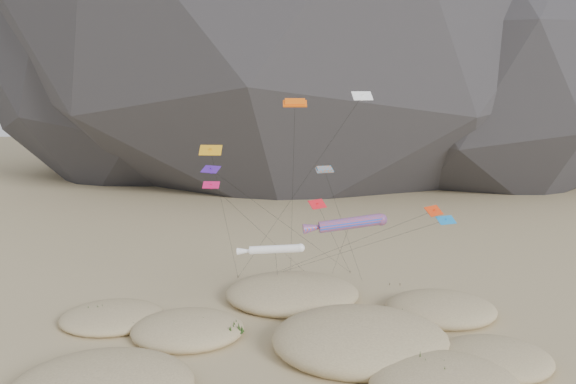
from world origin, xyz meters
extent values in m
plane|color=#CCB789|center=(0.00, 0.00, 0.00)|extent=(500.00, 500.00, 0.00)
ellipsoid|color=#2B2B30|center=(-37.00, 123.00, 44.00)|extent=(136.20, 127.83, 116.00)
ellipsoid|color=black|center=(56.00, 110.00, 38.00)|extent=(130.55, 126.41, 100.00)
ellipsoid|color=#CCB789|center=(10.58, -3.75, 0.70)|extent=(12.59, 10.70, 3.13)
ellipsoid|color=#CCB789|center=(-12.49, 7.46, 0.62)|extent=(11.58, 9.84, 2.76)
ellipsoid|color=#CCB789|center=(4.72, 4.04, 0.99)|extent=(17.25, 14.66, 4.38)
ellipsoid|color=#CCB789|center=(16.60, 0.80, 0.55)|extent=(10.55, 8.97, 2.46)
ellipsoid|color=#CCB789|center=(-1.50, 17.31, 0.75)|extent=(15.99, 13.59, 3.33)
ellipsoid|color=#CCB789|center=(14.99, 12.43, 0.63)|extent=(12.34, 10.49, 2.79)
ellipsoid|color=#CCB789|center=(-21.24, 11.13, 0.49)|extent=(11.18, 9.50, 2.18)
ellipsoid|color=black|center=(-15.78, -2.89, 0.80)|extent=(2.38, 2.03, 0.71)
ellipsoid|color=black|center=(10.72, -3.03, 1.00)|extent=(3.41, 2.92, 1.02)
ellipsoid|color=black|center=(-12.13, 7.24, 0.80)|extent=(2.69, 2.30, 0.81)
ellipsoid|color=black|center=(-7.91, 6.68, 0.70)|extent=(2.37, 2.03, 0.71)
ellipsoid|color=black|center=(3.38, 4.96, 1.10)|extent=(3.62, 3.10, 1.09)
ellipsoid|color=black|center=(4.81, 4.66, 1.00)|extent=(2.54, 2.17, 0.76)
ellipsoid|color=black|center=(0.78, 2.42, 0.90)|extent=(2.27, 1.94, 0.68)
ellipsoid|color=black|center=(17.57, 1.16, 0.60)|extent=(2.33, 2.00, 0.70)
ellipsoid|color=black|center=(-2.82, 16.97, 1.00)|extent=(2.98, 2.55, 0.89)
ellipsoid|color=black|center=(-1.42, 14.16, 0.90)|extent=(2.59, 2.22, 0.78)
ellipsoid|color=black|center=(14.03, 12.69, 0.70)|extent=(2.33, 1.99, 0.70)
ellipsoid|color=black|center=(10.59, 10.92, 0.60)|extent=(2.12, 1.81, 0.64)
ellipsoid|color=black|center=(-22.70, 11.10, 0.50)|extent=(2.24, 1.91, 0.67)
ellipsoid|color=black|center=(-19.28, 8.98, 0.40)|extent=(1.98, 1.70, 0.60)
cylinder|color=#3F2D1E|center=(-5.66, 24.50, 0.15)|extent=(0.08, 0.08, 0.30)
cylinder|color=#3F2D1E|center=(-2.40, 23.85, 0.15)|extent=(0.08, 0.08, 0.30)
cylinder|color=#3F2D1E|center=(1.04, 25.38, 0.15)|extent=(0.08, 0.08, 0.30)
cylinder|color=#3F2D1E|center=(6.70, 26.91, 0.15)|extent=(0.08, 0.08, 0.30)
cylinder|color=#3F2D1E|center=(12.45, 21.73, 0.15)|extent=(0.08, 0.08, 0.30)
cylinder|color=#3F2D1E|center=(-8.58, 25.09, 0.15)|extent=(0.08, 0.08, 0.30)
cylinder|color=#3F2D1E|center=(11.15, 21.82, 0.15)|extent=(0.08, 0.08, 0.30)
cylinder|color=#3F2D1E|center=(-8.31, 22.12, 0.15)|extent=(0.08, 0.08, 0.30)
cylinder|color=#FF4D1A|center=(4.44, 10.88, 10.90)|extent=(6.92, 2.02, 1.93)
sphere|color=#FF4D1A|center=(7.78, 11.28, 11.17)|extent=(1.29, 1.29, 1.29)
cone|color=#FF4D1A|center=(0.76, 10.45, 10.56)|extent=(2.90, 1.43, 1.39)
cylinder|color=black|center=(4.31, 18.74, 5.45)|extent=(0.27, 15.73, 10.92)
cylinder|color=white|center=(-3.52, 8.43, 8.80)|extent=(5.30, 1.36, 1.19)
sphere|color=white|center=(-0.94, 8.17, 9.01)|extent=(0.87, 0.87, 0.87)
cone|color=white|center=(-6.37, 8.73, 8.54)|extent=(2.19, 0.96, 0.89)
cylinder|color=black|center=(-3.36, 15.86, 4.40)|extent=(0.36, 14.88, 8.82)
cube|color=#F45E0C|center=(-1.31, 15.29, 23.27)|extent=(2.62, 1.06, 0.77)
cube|color=#F45E0C|center=(-1.31, 15.29, 23.47)|extent=(2.22, 0.82, 0.75)
cylinder|color=black|center=(-1.42, 20.69, 11.64)|extent=(0.24, 10.81, 23.28)
cube|color=orange|center=(2.00, 15.22, 15.93)|extent=(2.14, 1.35, 0.57)
cube|color=orange|center=(2.00, 15.22, 16.11)|extent=(1.81, 1.10, 0.56)
cylinder|color=black|center=(4.93, 19.43, 7.97)|extent=(5.89, 8.45, 15.95)
cube|color=#1676C2|center=(13.45, 7.19, 12.07)|extent=(2.09, 1.57, 0.66)
cube|color=#1676C2|center=(13.45, 7.19, 11.92)|extent=(0.27, 0.24, 0.65)
cylinder|color=black|center=(3.90, 15.84, 6.06)|extent=(19.13, 17.33, 12.04)
cube|color=#CE1352|center=(-9.90, 8.93, 15.38)|extent=(1.72, 1.01, 0.60)
cube|color=#CE1352|center=(-9.90, 8.93, 15.23)|extent=(0.21, 0.18, 0.58)
cylinder|color=black|center=(-4.43, 17.15, 7.71)|extent=(10.98, 16.48, 15.35)
cube|color=white|center=(5.96, 14.76, 24.11)|extent=(2.36, 1.45, 0.95)
cube|color=white|center=(5.96, 14.76, 23.96)|extent=(0.32, 0.37, 0.73)
cylinder|color=black|center=(-1.31, 19.93, 12.08)|extent=(14.57, 10.37, 24.07)
cube|color=orange|center=(-10.20, 11.68, 18.58)|extent=(2.39, 1.27, 0.99)
cube|color=orange|center=(-10.20, 11.68, 18.43)|extent=(0.30, 0.35, 0.77)
cylinder|color=black|center=(-9.39, 18.39, 9.31)|extent=(1.65, 13.44, 18.54)
cube|color=red|center=(12.28, 7.56, 12.93)|extent=(2.17, 1.98, 0.82)
cube|color=red|center=(12.28, 7.56, 12.78)|extent=(0.35, 0.36, 0.67)
cylinder|color=black|center=(3.31, 16.03, 6.49)|extent=(17.97, 16.96, 12.90)
cube|color=#491DAA|center=(-10.34, 12.60, 16.44)|extent=(2.24, 1.85, 0.66)
cube|color=#491DAA|center=(-10.34, 12.60, 16.29)|extent=(0.29, 0.26, 0.68)
cylinder|color=black|center=(-1.82, 19.75, 8.24)|extent=(17.07, 14.33, 16.41)
cube|color=red|center=(0.75, 8.51, 13.46)|extent=(1.99, 1.78, 0.78)
cube|color=red|center=(0.75, 8.51, 13.31)|extent=(0.33, 0.34, 0.61)
cylinder|color=black|center=(3.73, 17.71, 6.76)|extent=(5.97, 18.42, 13.43)
camera|label=1|loc=(-3.26, -46.58, 24.91)|focal=35.00mm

